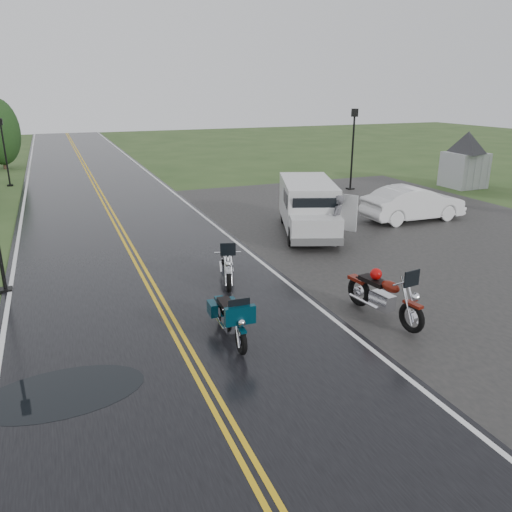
{
  "coord_description": "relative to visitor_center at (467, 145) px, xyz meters",
  "views": [
    {
      "loc": [
        -2.26,
        -10.42,
        5.52
      ],
      "look_at": [
        2.8,
        2.0,
        1.0
      ],
      "focal_mm": 35.0,
      "sensor_mm": 36.0,
      "label": 1
    }
  ],
  "objects": [
    {
      "name": "ground",
      "position": [
        -20.0,
        -12.0,
        -2.4
      ],
      "size": [
        120.0,
        120.0,
        0.0
      ],
      "primitive_type": "plane",
      "color": "#2D471E",
      "rests_on": "ground"
    },
    {
      "name": "road",
      "position": [
        -20.0,
        -2.0,
        -2.38
      ],
      "size": [
        8.0,
        100.0,
        0.04
      ],
      "primitive_type": "cube",
      "color": "black",
      "rests_on": "ground"
    },
    {
      "name": "parking_pad",
      "position": [
        -9.0,
        -7.0,
        -2.38
      ],
      "size": [
        14.0,
        24.0,
        0.03
      ],
      "primitive_type": "cube",
      "color": "black",
      "rests_on": "ground"
    },
    {
      "name": "visitor_center",
      "position": [
        0.0,
        0.0,
        0.0
      ],
      "size": [
        16.0,
        10.0,
        4.8
      ],
      "primitive_type": null,
      "color": "#A8AAAD",
      "rests_on": "ground"
    },
    {
      "name": "motorcycle_red",
      "position": [
        -14.91,
        -14.0,
        -1.66
      ],
      "size": [
        1.26,
        2.62,
        1.49
      ],
      "primitive_type": null,
      "rotation": [
        0.0,
        0.0,
        0.14
      ],
      "color": "#62150B",
      "rests_on": "ground"
    },
    {
      "name": "motorcycle_teal",
      "position": [
        -18.95,
        -13.44,
        -1.77
      ],
      "size": [
        0.87,
        2.16,
        1.26
      ],
      "primitive_type": null,
      "rotation": [
        0.0,
        0.0,
        -0.05
      ],
      "color": "#052A38",
      "rests_on": "ground"
    },
    {
      "name": "motorcycle_silver",
      "position": [
        -18.06,
        -10.07,
        -1.7
      ],
      "size": [
        1.48,
        2.5,
        1.39
      ],
      "primitive_type": null,
      "rotation": [
        0.0,
        0.0,
        -0.28
      ],
      "color": "#ABAFB3",
      "rests_on": "ground"
    },
    {
      "name": "van_white",
      "position": [
        -14.46,
        -6.73,
        -1.35
      ],
      "size": [
        3.76,
        5.72,
        2.1
      ],
      "primitive_type": null,
      "rotation": [
        0.0,
        0.0,
        -0.36
      ],
      "color": "silver",
      "rests_on": "ground"
    },
    {
      "name": "person_at_van",
      "position": [
        -12.93,
        -7.3,
        -1.47
      ],
      "size": [
        0.81,
        0.79,
        1.87
      ],
      "primitive_type": "imported",
      "rotation": [
        0.0,
        0.0,
        3.87
      ],
      "color": "#4E4D53",
      "rests_on": "ground"
    },
    {
      "name": "sedan_white",
      "position": [
        -7.9,
        -5.32,
        -1.65
      ],
      "size": [
        4.55,
        1.65,
        1.49
      ],
      "primitive_type": "imported",
      "rotation": [
        0.0,
        0.0,
        1.56
      ],
      "color": "white",
      "rests_on": "ground"
    },
    {
      "name": "lamp_post_far_left",
      "position": [
        -24.7,
        10.37,
        -0.43
      ],
      "size": [
        0.34,
        0.34,
        3.94
      ],
      "primitive_type": null,
      "color": "black",
      "rests_on": "ground"
    },
    {
      "name": "lamp_post_far_right",
      "position": [
        -6.57,
        1.76,
        -0.14
      ],
      "size": [
        0.39,
        0.39,
        4.52
      ],
      "primitive_type": null,
      "color": "black",
      "rests_on": "ground"
    },
    {
      "name": "tree_left_far",
      "position": [
        -25.4,
        17.76,
        -0.29
      ],
      "size": [
        2.74,
        2.74,
        4.22
      ],
      "primitive_type": null,
      "color": "#1E3D19",
      "rests_on": "ground"
    }
  ]
}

